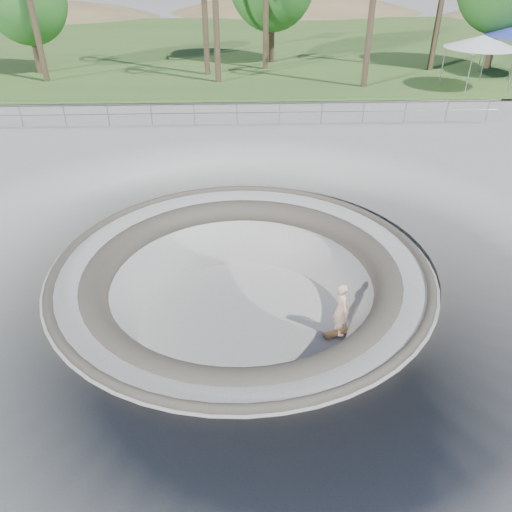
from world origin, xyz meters
The scene contains 8 objects.
ground centered at (0.00, 0.00, 0.00)m, with size 180.00×180.00×0.00m, color #B0AFAA.
skate_bowl centered at (0.00, 0.00, -1.83)m, with size 14.00×14.00×4.10m.
grass_strip centered at (0.00, 34.00, 0.22)m, with size 180.00×36.00×0.12m.
distant_hills centered at (3.78, 57.17, -7.02)m, with size 103.20×45.00×28.60m.
safety_railing centered at (0.00, 12.00, 0.69)m, with size 25.00×0.06×1.03m.
skateboard centered at (2.68, -0.79, -1.83)m, with size 0.92×0.56×0.09m.
skater centered at (2.68, -0.79, -1.00)m, with size 0.59×0.39×1.62m, color #E6B395.
canopy_white centered at (13.81, 18.00, 2.81)m, with size 5.63×5.63×2.89m.
Camera 1 is at (-0.08, -11.41, 7.41)m, focal length 35.00 mm.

